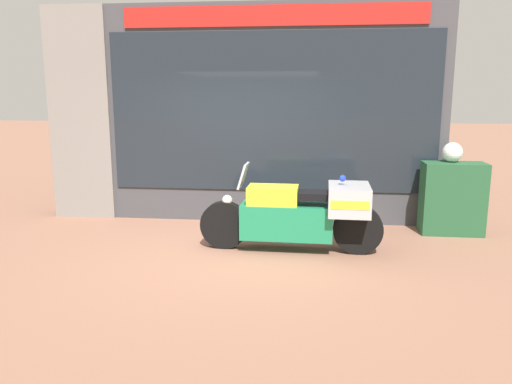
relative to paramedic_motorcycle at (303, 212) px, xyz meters
name	(u,v)px	position (x,y,z in m)	size (l,w,h in m)	color
ground_plane	(223,255)	(-1.06, -0.28, -0.55)	(60.00, 60.00, 0.00)	#8E604C
shop_building	(215,114)	(-1.53, 1.72, 1.23)	(6.61, 0.55, 3.56)	#424247
window_display	(270,193)	(-0.60, 1.75, -0.10)	(5.09, 0.30, 1.87)	slate
paramedic_motorcycle	(303,212)	(0.00, 0.00, 0.00)	(2.51, 0.77, 1.21)	black
utility_cabinet	(452,198)	(2.26, 1.15, 0.00)	(0.92, 0.46, 1.11)	#235633
white_helmet	(452,152)	(2.23, 1.23, 0.70)	(0.30, 0.30, 0.30)	white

